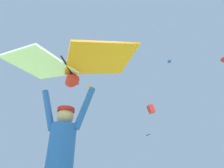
% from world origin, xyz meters
% --- Properties ---
extents(kite_flyer_person, '(0.81, 0.40, 1.92)m').
position_xyz_m(kite_flyer_person, '(0.20, 0.17, 0.94)').
color(kite_flyer_person, '#424751').
rests_on(kite_flyer_person, ground).
extents(held_stunt_kite, '(2.14, 1.33, 0.44)m').
position_xyz_m(held_stunt_kite, '(0.23, 0.07, 2.29)').
color(held_stunt_kite, black).
extents(distant_kite_blue_mid_left, '(0.69, 0.65, 0.32)m').
position_xyz_m(distant_kite_blue_mid_left, '(1.67, 22.15, 16.72)').
color(distant_kite_blue_mid_left, blue).
extents(distant_kite_black_mid_right, '(0.99, 1.01, 0.36)m').
position_xyz_m(distant_kite_black_mid_right, '(-3.87, 31.24, 8.83)').
color(distant_kite_black_mid_right, black).
extents(distant_kite_red_high_left, '(1.15, 0.96, 1.23)m').
position_xyz_m(distant_kite_red_high_left, '(-1.51, 21.37, 9.59)').
color(distant_kite_red_high_left, red).
extents(distant_kite_orange_overhead_distant, '(0.68, 0.70, 0.26)m').
position_xyz_m(distant_kite_orange_overhead_distant, '(-8.49, 17.56, 12.28)').
color(distant_kite_orange_overhead_distant, orange).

